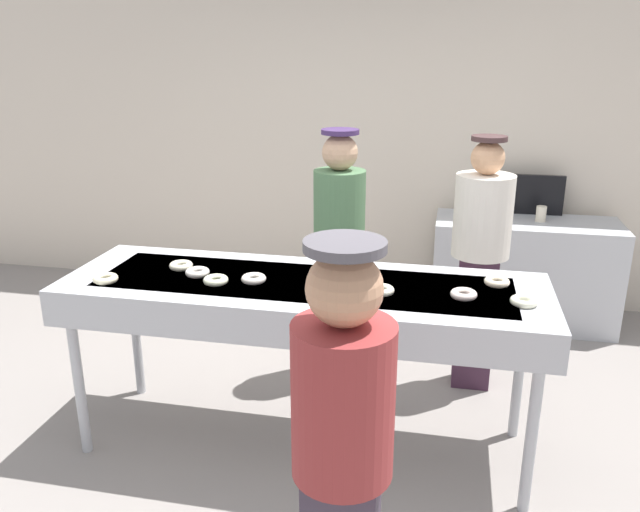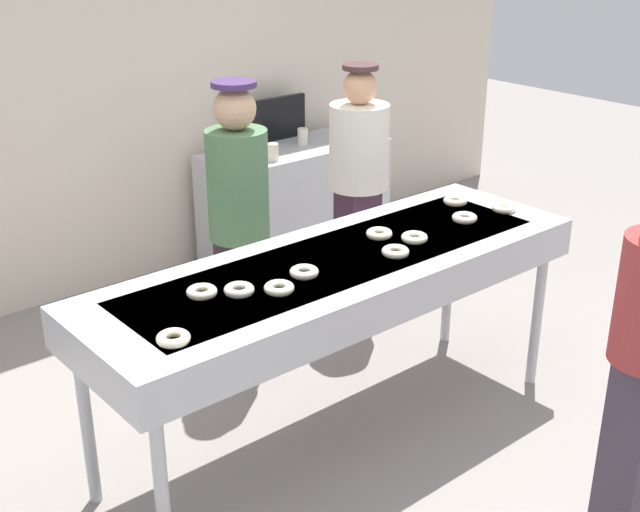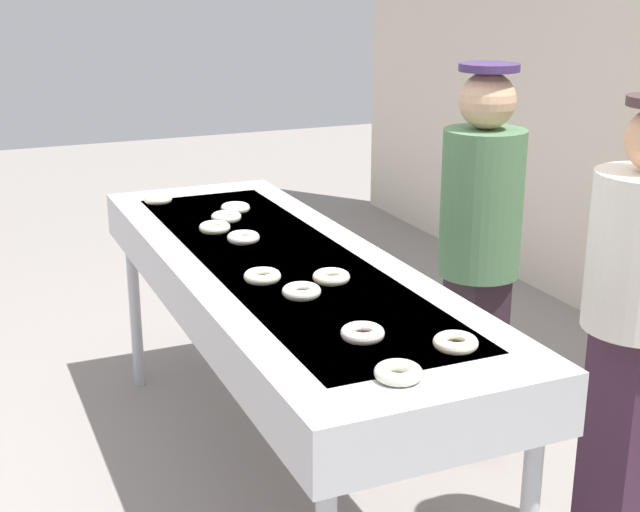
{
  "view_description": "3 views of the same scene",
  "coord_description": "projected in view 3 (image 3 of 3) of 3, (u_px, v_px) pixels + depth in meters",
  "views": [
    {
      "loc": [
        0.72,
        -3.0,
        2.13
      ],
      "look_at": [
        0.04,
        0.25,
        1.04
      ],
      "focal_mm": 35.54,
      "sensor_mm": 36.0,
      "label": 1
    },
    {
      "loc": [
        -2.35,
        -2.65,
        2.48
      ],
      "look_at": [
        -0.0,
        0.13,
        0.94
      ],
      "focal_mm": 46.71,
      "sensor_mm": 36.0,
      "label": 2
    },
    {
      "loc": [
        2.97,
        -1.12,
        1.99
      ],
      "look_at": [
        -0.05,
        0.19,
        0.94
      ],
      "focal_mm": 50.18,
      "sensor_mm": 36.0,
      "label": 3
    }
  ],
  "objects": [
    {
      "name": "fryer_conveyor",
      "position": [
        279.0,
        282.0,
        3.36
      ],
      "size": [
        2.53,
        0.8,
        0.97
      ],
      "color": "#B7BABF",
      "rests_on": "ground"
    },
    {
      "name": "sugar_donut_6",
      "position": [
        301.0,
        291.0,
        2.93
      ],
      "size": [
        0.14,
        0.14,
        0.04
      ],
      "primitive_type": "torus",
      "rotation": [
        0.0,
        0.0,
        3.04
      ],
      "color": "white",
      "rests_on": "fryer_conveyor"
    },
    {
      "name": "sugar_donut_2",
      "position": [
        363.0,
        333.0,
        2.59
      ],
      "size": [
        0.15,
        0.15,
        0.04
      ],
      "primitive_type": "torus",
      "rotation": [
        0.0,
        0.0,
        0.2
      ],
      "color": "white",
      "rests_on": "fryer_conveyor"
    },
    {
      "name": "sugar_donut_1",
      "position": [
        215.0,
        227.0,
        3.66
      ],
      "size": [
        0.18,
        0.18,
        0.04
      ],
      "primitive_type": "torus",
      "rotation": [
        0.0,
        0.0,
        2.09
      ],
      "color": "#EDF0C6",
      "rests_on": "fryer_conveyor"
    },
    {
      "name": "ground_plane",
      "position": [
        282.0,
        486.0,
        3.63
      ],
      "size": [
        16.0,
        16.0,
        0.0
      ],
      "primitive_type": "plane",
      "color": "gray"
    },
    {
      "name": "sugar_donut_8",
      "position": [
        226.0,
        217.0,
        3.82
      ],
      "size": [
        0.18,
        0.18,
        0.04
      ],
      "primitive_type": "torus",
      "rotation": [
        0.0,
        0.0,
        2.41
      ],
      "color": "silver",
      "rests_on": "fryer_conveyor"
    },
    {
      "name": "sugar_donut_7",
      "position": [
        243.0,
        238.0,
        3.53
      ],
      "size": [
        0.18,
        0.18,
        0.04
      ],
      "primitive_type": "torus",
      "rotation": [
        0.0,
        0.0,
        1.01
      ],
      "color": "silver",
      "rests_on": "fryer_conveyor"
    },
    {
      "name": "sugar_donut_0",
      "position": [
        331.0,
        277.0,
        3.07
      ],
      "size": [
        0.17,
        0.17,
        0.04
      ],
      "primitive_type": "torus",
      "rotation": [
        0.0,
        0.0,
        1.19
      ],
      "color": "#F7EEC5",
      "rests_on": "fryer_conveyor"
    },
    {
      "name": "sugar_donut_9",
      "position": [
        158.0,
        199.0,
        4.13
      ],
      "size": [
        0.18,
        0.18,
        0.04
      ],
      "primitive_type": "torus",
      "rotation": [
        0.0,
        0.0,
        1.05
      ],
      "color": "#F9EFC2",
      "rests_on": "fryer_conveyor"
    },
    {
      "name": "sugar_donut_4",
      "position": [
        456.0,
        343.0,
        2.53
      ],
      "size": [
        0.18,
        0.18,
        0.04
      ],
      "primitive_type": "torus",
      "rotation": [
        0.0,
        0.0,
        0.83
      ],
      "color": "#FEE9C4",
      "rests_on": "fryer_conveyor"
    },
    {
      "name": "worker_assistant",
      "position": [
        638.0,
        315.0,
        2.86
      ],
      "size": [
        0.36,
        0.36,
        1.64
      ],
      "rotation": [
        0.0,
        0.0,
        3.14
      ],
      "color": "#3B2133",
      "rests_on": "ground"
    },
    {
      "name": "sugar_donut_10",
      "position": [
        235.0,
        208.0,
        3.97
      ],
      "size": [
        0.17,
        0.17,
        0.04
      ],
      "primitive_type": "torus",
      "rotation": [
        0.0,
        0.0,
        1.15
      ],
      "color": "#F2EAC6",
      "rests_on": "fryer_conveyor"
    },
    {
      "name": "worker_baker",
      "position": [
        479.0,
        243.0,
        3.64
      ],
      "size": [
        0.33,
        0.33,
        1.66
      ],
      "rotation": [
        0.0,
        0.0,
        3.36
      ],
      "color": "#2E1F28",
      "rests_on": "ground"
    },
    {
      "name": "sugar_donut_5",
      "position": [
        398.0,
        373.0,
        2.34
      ],
      "size": [
        0.18,
        0.18,
        0.04
      ],
      "primitive_type": "torus",
      "rotation": [
        0.0,
        0.0,
        0.85
      ],
      "color": "white",
      "rests_on": "fryer_conveyor"
    },
    {
      "name": "sugar_donut_3",
      "position": [
        262.0,
        276.0,
        3.08
      ],
      "size": [
        0.17,
        0.17,
        0.04
      ],
      "primitive_type": "torus",
      "rotation": [
        0.0,
        0.0,
        2.06
      ],
      "color": "#ECE9C6",
      "rests_on": "fryer_conveyor"
    }
  ]
}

